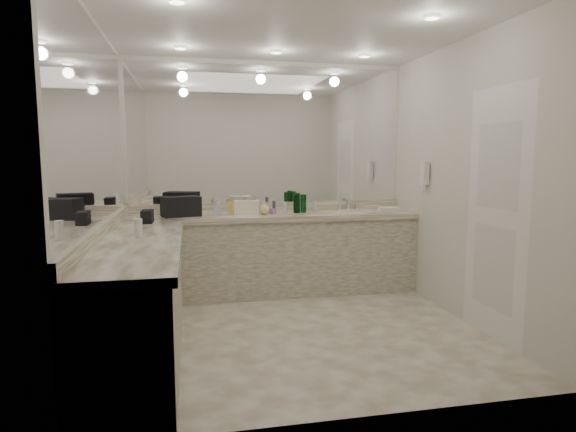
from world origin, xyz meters
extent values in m
plane|color=beige|center=(0.00, 0.00, 0.00)|extent=(3.20, 3.20, 0.00)
plane|color=white|center=(0.00, 0.00, 2.60)|extent=(3.20, 3.20, 0.00)
cube|color=beige|center=(0.00, 1.50, 1.30)|extent=(3.20, 0.02, 2.60)
cube|color=beige|center=(-1.60, 0.00, 1.30)|extent=(0.02, 3.00, 2.60)
cube|color=beige|center=(1.60, 0.00, 1.30)|extent=(0.02, 3.00, 2.60)
cube|color=beige|center=(0.00, 1.20, 0.42)|extent=(3.20, 0.60, 0.84)
cube|color=silver|center=(0.00, 1.19, 0.87)|extent=(3.20, 0.64, 0.06)
cube|color=beige|center=(-1.30, -0.30, 0.42)|extent=(0.60, 2.40, 0.84)
cube|color=silver|center=(-1.29, -0.30, 0.87)|extent=(0.64, 2.42, 0.06)
cube|color=silver|center=(0.00, 1.48, 0.95)|extent=(3.20, 0.04, 0.10)
cube|color=silver|center=(-1.58, 0.00, 0.95)|extent=(0.04, 3.00, 0.10)
cube|color=white|center=(0.00, 1.49, 1.77)|extent=(3.12, 0.01, 1.55)
cube|color=white|center=(-1.59, 0.00, 1.77)|extent=(0.01, 2.92, 1.55)
cylinder|color=white|center=(0.95, 1.20, 0.90)|extent=(0.44, 0.44, 0.03)
cube|color=silver|center=(0.95, 1.41, 0.97)|extent=(0.24, 0.16, 0.14)
cube|color=white|center=(1.56, 0.70, 1.35)|extent=(0.06, 0.10, 0.24)
cube|color=white|center=(1.59, -0.50, 1.05)|extent=(0.02, 0.82, 2.10)
cube|color=black|center=(-0.99, 1.16, 1.01)|extent=(0.44, 0.34, 0.22)
cube|color=black|center=(-1.30, 0.70, 0.96)|extent=(0.11, 0.23, 0.12)
cube|color=silver|center=(-0.30, 1.17, 0.98)|extent=(0.28, 0.19, 0.15)
cube|color=white|center=(1.39, 1.23, 0.92)|extent=(0.25, 0.19, 0.04)
cylinder|color=white|center=(-1.30, -0.15, 0.98)|extent=(0.07, 0.07, 0.15)
imported|color=silver|center=(-0.61, 1.23, 0.99)|extent=(0.07, 0.07, 0.19)
imported|color=#B3B4CE|center=(-0.61, 1.18, 0.98)|extent=(0.08, 0.08, 0.17)
imported|color=beige|center=(-0.10, 1.15, 0.97)|extent=(0.14, 0.14, 0.15)
cylinder|color=#0F561B|center=(0.28, 1.21, 1.00)|extent=(0.07, 0.07, 0.20)
cylinder|color=#0F561B|center=(0.30, 1.29, 1.01)|extent=(0.06, 0.06, 0.22)
cylinder|color=#0F561B|center=(0.36, 1.23, 1.00)|extent=(0.07, 0.07, 0.21)
cylinder|color=silver|center=(-0.25, 1.34, 0.97)|extent=(0.04, 0.04, 0.14)
cylinder|color=silver|center=(0.34, 1.23, 0.97)|extent=(0.05, 0.05, 0.13)
cylinder|color=white|center=(-0.21, 1.34, 0.96)|extent=(0.05, 0.05, 0.12)
cylinder|color=silver|center=(0.15, 1.27, 0.96)|extent=(0.04, 0.04, 0.12)
cylinder|color=#3F3F4C|center=(0.02, 1.23, 0.97)|extent=(0.04, 0.04, 0.14)
cylinder|color=silver|center=(0.50, 1.28, 0.96)|extent=(0.04, 0.04, 0.12)
cylinder|color=#F2D84C|center=(-0.45, 1.33, 0.96)|extent=(0.05, 0.05, 0.13)
cylinder|color=#9966B2|center=(-0.01, 1.15, 0.93)|extent=(0.06, 0.06, 0.06)
camera|label=1|loc=(-0.90, -4.03, 1.53)|focal=30.00mm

